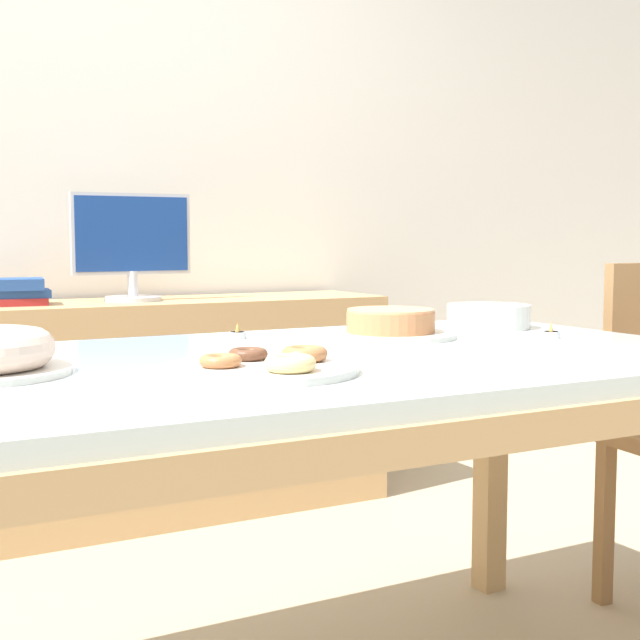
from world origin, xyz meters
TOP-DOWN VIEW (x-y plane):
  - wall_back at (0.00, 1.85)m, footprint 8.00×0.10m
  - dining_table at (0.00, 0.00)m, footprint 1.68×1.00m
  - sideboard at (0.00, 1.55)m, footprint 2.00×0.44m
  - computer_monitor at (0.07, 1.55)m, footprint 0.42×0.20m
  - book_stack at (-0.33, 1.55)m, footprint 0.24×0.20m
  - cake_chocolate_round at (0.28, 0.20)m, footprint 0.31×0.31m
  - pastry_platter at (-0.20, -0.16)m, footprint 0.34×0.34m
  - plate_stack at (0.61, 0.26)m, footprint 0.21×0.21m
  - tealight_right_edge at (0.59, 0.01)m, footprint 0.04×0.04m
  - tealight_centre at (-0.04, 0.34)m, footprint 0.04×0.04m

SIDE VIEW (x-z plane):
  - sideboard at x=0.00m, z-range 0.00..0.78m
  - dining_table at x=0.00m, z-range 0.30..1.08m
  - tealight_right_edge at x=0.59m, z-range 0.77..0.81m
  - tealight_centre at x=-0.04m, z-range 0.77..0.81m
  - pastry_platter at x=-0.20m, z-range 0.77..0.81m
  - cake_chocolate_round at x=0.28m, z-range 0.77..0.84m
  - plate_stack at x=0.61m, z-range 0.78..0.84m
  - book_stack at x=-0.33m, z-range 0.78..0.87m
  - computer_monitor at x=0.07m, z-range 0.79..1.16m
  - wall_back at x=0.00m, z-range 0.00..2.60m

